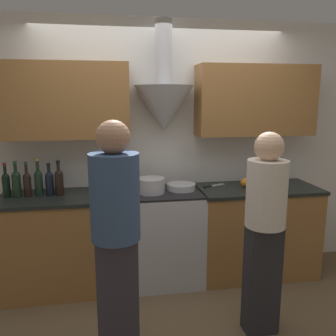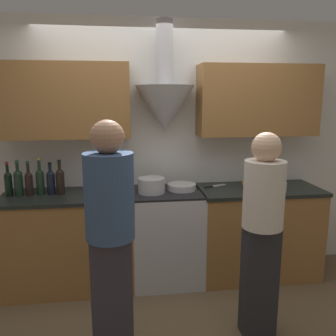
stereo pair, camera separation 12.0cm
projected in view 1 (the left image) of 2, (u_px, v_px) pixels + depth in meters
ground_plane at (172, 297)px, 3.33m from camera, size 12.00×12.00×0.00m
wall_back at (162, 133)px, 3.62m from camera, size 8.40×0.58×2.60m
counter_left at (69, 242)px, 3.41m from camera, size 1.24×0.62×0.93m
counter_right at (255, 230)px, 3.72m from camera, size 1.23×0.62×0.93m
stove_range at (166, 235)px, 3.57m from camera, size 0.68×0.60×0.93m
wine_bottle_0 at (6, 184)px, 3.24m from camera, size 0.07×0.07×0.32m
wine_bottle_1 at (16, 182)px, 3.24m from camera, size 0.08×0.08×0.34m
wine_bottle_2 at (27, 183)px, 3.26m from camera, size 0.07×0.07×0.33m
wine_bottle_3 at (39, 181)px, 3.29m from camera, size 0.07×0.07×0.35m
wine_bottle_4 at (50, 182)px, 3.30m from camera, size 0.08×0.08×0.31m
wine_bottle_5 at (59, 181)px, 3.31m from camera, size 0.08×0.08×0.33m
stock_pot at (151, 185)px, 3.40m from camera, size 0.26×0.26×0.14m
mixing_bowl at (181, 187)px, 3.52m from camera, size 0.28×0.28×0.06m
orange_fruit at (245, 183)px, 3.63m from camera, size 0.09×0.09×0.09m
saucepan at (275, 186)px, 3.48m from camera, size 0.19×0.19×0.10m
chefs_knife at (214, 186)px, 3.67m from camera, size 0.26×0.13×0.01m
person_foreground_left at (116, 234)px, 2.35m from camera, size 0.33×0.33×1.70m
person_foreground_right at (265, 224)px, 2.68m from camera, size 0.30×0.30×1.59m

